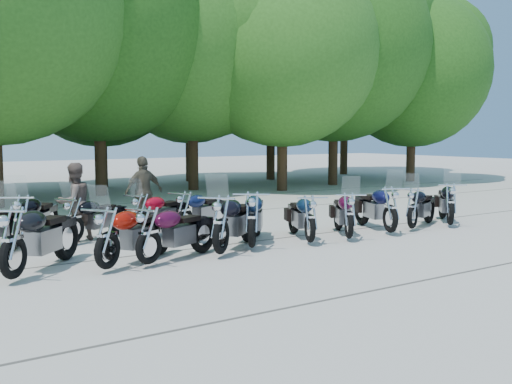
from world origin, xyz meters
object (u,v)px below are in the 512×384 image
rider_1 (74,202)px  motorcycle_12 (74,218)px  motorcycle_8 (413,207)px  motorcycle_7 (391,208)px  motorcycle_6 (349,214)px  motorcycle_9 (451,202)px  motorcycle_4 (252,217)px  motorcycle_5 (310,217)px  motorcycle_13 (141,213)px  motorcycle_0 (12,240)px  motorcycle_1 (107,236)px  motorcycle_14 (185,211)px  motorcycle_11 (21,220)px  motorcycle_3 (221,222)px  rider_2 (144,192)px  motorcycle_2 (149,233)px

rider_1 → motorcycle_12: bearing=52.1°
motorcycle_8 → rider_1: size_ratio=1.22×
motorcycle_7 → motorcycle_8: size_ratio=1.08×
motorcycle_6 → motorcycle_9: motorcycle_9 is taller
motorcycle_6 → motorcycle_8: motorcycle_6 is taller
motorcycle_4 → motorcycle_5: bearing=-150.5°
motorcycle_13 → motorcycle_8: bearing=-140.0°
motorcycle_0 → motorcycle_6: size_ratio=1.13×
motorcycle_1 → motorcycle_13: bearing=-65.6°
motorcycle_4 → motorcycle_14: 2.42m
motorcycle_11 → motorcycle_8: bearing=-163.0°
motorcycle_3 → rider_2: rider_2 is taller
motorcycle_0 → motorcycle_2: motorcycle_0 is taller
motorcycle_13 → motorcycle_1: bearing=121.7°
motorcycle_4 → rider_1: bearing=-12.2°
motorcycle_3 → motorcycle_6: size_ratio=1.11×
motorcycle_1 → motorcycle_5: 4.49m
motorcycle_8 → motorcycle_12: 7.96m
rider_2 → motorcycle_12: bearing=25.9°
motorcycle_4 → motorcycle_14: (-0.30, 2.40, -0.10)m
motorcycle_0 → motorcycle_14: (4.32, 2.50, -0.11)m
motorcycle_9 → rider_2: bearing=10.1°
motorcycle_6 → motorcycle_13: size_ratio=1.06×
motorcycle_0 → motorcycle_9: size_ratio=1.08×
motorcycle_2 → motorcycle_4: (2.38, 0.26, 0.07)m
motorcycle_6 → motorcycle_14: 3.81m
motorcycle_2 → motorcycle_6: bearing=-114.3°
motorcycle_1 → motorcycle_12: 2.88m
motorcycle_0 → motorcycle_7: (8.35, -0.15, -0.04)m
motorcycle_14 → motorcycle_4: bearing=159.4°
motorcycle_2 → motorcycle_8: bearing=-112.7°
motorcycle_7 → motorcycle_0: bearing=19.6°
motorcycle_13 → motorcycle_7: bearing=-145.0°
motorcycle_0 → motorcycle_14: 4.99m
motorcycle_2 → motorcycle_7: 6.10m
motorcycle_1 → motorcycle_11: (-0.81, 2.68, 0.02)m
motorcycle_13 → motorcycle_14: (1.01, -0.19, 0.01)m
motorcycle_7 → motorcycle_14: motorcycle_7 is taller
motorcycle_12 → motorcycle_13: motorcycle_12 is taller
motorcycle_9 → rider_2: size_ratio=1.25×
motorcycle_3 → motorcycle_9: bearing=-129.5°
motorcycle_6 → rider_2: size_ratio=1.20×
rider_1 → motorcycle_6: bearing=127.4°
motorcycle_8 → motorcycle_14: (-4.95, 2.51, -0.01)m
motorcycle_0 → motorcycle_5: size_ratio=1.15×
motorcycle_11 → rider_1: size_ratio=1.33×
motorcycle_2 → motorcycle_5: 3.75m
motorcycle_0 → motorcycle_13: size_ratio=1.20×
motorcycle_13 → motorcycle_0: bearing=103.4°
motorcycle_2 → motorcycle_3: 1.51m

